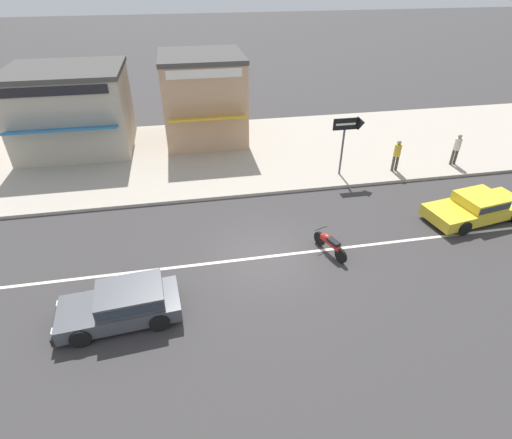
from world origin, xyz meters
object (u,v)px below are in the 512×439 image
object	(u,v)px
pedestrian_mid_kerb	(457,147)
pedestrian_by_shop	(397,153)
shopfront_corner_warung	(72,109)
sedan_yellow_0	(478,206)
motorcycle_0	(330,244)
hatchback_dark_grey_1	(123,303)
arrow_signboard	(356,127)
shopfront_mid_block	(204,98)

from	to	relation	value
pedestrian_mid_kerb	pedestrian_by_shop	distance (m)	3.39
pedestrian_by_shop	shopfront_corner_warung	distance (m)	17.47
pedestrian_mid_kerb	sedan_yellow_0	bearing A→B (deg)	-112.53
motorcycle_0	pedestrian_mid_kerb	bearing A→B (deg)	33.60
motorcycle_0	pedestrian_mid_kerb	size ratio (longest dim) A/B	1.03
hatchback_dark_grey_1	arrow_signboard	world-z (taller)	arrow_signboard
sedan_yellow_0	hatchback_dark_grey_1	world-z (taller)	hatchback_dark_grey_1
pedestrian_mid_kerb	shopfront_mid_block	world-z (taller)	shopfront_mid_block
shopfront_corner_warung	motorcycle_0	bearing A→B (deg)	-47.85
arrow_signboard	shopfront_mid_block	xyz separation A→B (m)	(-6.73, 6.19, -0.04)
hatchback_dark_grey_1	shopfront_mid_block	world-z (taller)	shopfront_mid_block
sedan_yellow_0	shopfront_corner_warung	size ratio (longest dim) A/B	0.79
motorcycle_0	arrow_signboard	size ratio (longest dim) A/B	0.58
shopfront_mid_block	motorcycle_0	bearing A→B (deg)	-73.33
hatchback_dark_grey_1	shopfront_mid_block	size ratio (longest dim) A/B	0.70
arrow_signboard	pedestrian_mid_kerb	bearing A→B (deg)	0.15
pedestrian_by_shop	shopfront_mid_block	distance (m)	11.15
pedestrian_mid_kerb	pedestrian_by_shop	bearing A→B (deg)	-177.83
shopfront_mid_block	pedestrian_by_shop	bearing A→B (deg)	-34.74
arrow_signboard	shopfront_mid_block	size ratio (longest dim) A/B	0.54
sedan_yellow_0	pedestrian_mid_kerb	bearing A→B (deg)	67.47
motorcycle_0	pedestrian_by_shop	distance (m)	7.98
hatchback_dark_grey_1	motorcycle_0	distance (m)	7.44
pedestrian_mid_kerb	shopfront_corner_warung	xyz separation A→B (m)	(-19.67, 6.06, 1.23)
motorcycle_0	arrow_signboard	xyz separation A→B (m)	(3.12, 5.87, 2.17)
arrow_signboard	shopfront_mid_block	world-z (taller)	shopfront_mid_block
sedan_yellow_0	motorcycle_0	world-z (taller)	sedan_yellow_0
pedestrian_by_shop	arrow_signboard	bearing A→B (deg)	177.26
shopfront_corner_warung	shopfront_mid_block	xyz separation A→B (m)	(7.20, 0.12, 0.21)
hatchback_dark_grey_1	motorcycle_0	size ratio (longest dim) A/B	2.21
arrow_signboard	shopfront_corner_warung	distance (m)	15.20
motorcycle_0	pedestrian_by_shop	size ratio (longest dim) A/B	1.05
sedan_yellow_0	pedestrian_mid_kerb	world-z (taller)	pedestrian_mid_kerb
hatchback_dark_grey_1	pedestrian_mid_kerb	world-z (taller)	pedestrian_mid_kerb
sedan_yellow_0	arrow_signboard	size ratio (longest dim) A/B	1.63
shopfront_corner_warung	shopfront_mid_block	world-z (taller)	shopfront_mid_block
pedestrian_by_shop	hatchback_dark_grey_1	bearing A→B (deg)	-148.71
pedestrian_mid_kerb	arrow_signboard	bearing A→B (deg)	-179.85
sedan_yellow_0	shopfront_corner_warung	world-z (taller)	shopfront_corner_warung
arrow_signboard	pedestrian_mid_kerb	distance (m)	5.93
motorcycle_0	shopfront_mid_block	world-z (taller)	shopfront_mid_block
sedan_yellow_0	arrow_signboard	distance (m)	6.35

